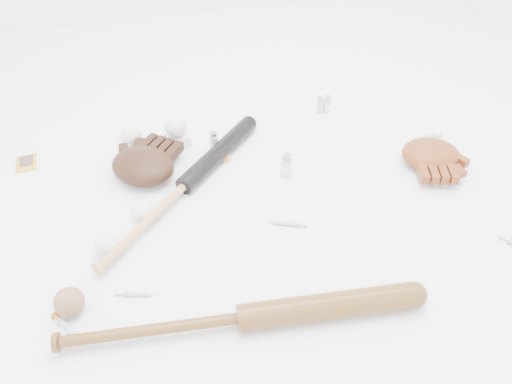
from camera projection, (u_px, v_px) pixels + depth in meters
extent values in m
plane|color=white|center=(253.00, 209.00, 1.55)|extent=(3.00, 3.00, 0.00)
cube|color=#B98B21|center=(26.00, 163.00, 1.72)|extent=(0.07, 0.09, 0.01)
cube|color=white|center=(177.00, 140.00, 1.78)|extent=(0.09, 0.09, 0.04)
sphere|color=white|center=(176.00, 126.00, 1.74)|extent=(0.08, 0.08, 0.08)
sphere|color=white|center=(143.00, 211.00, 1.50)|extent=(0.07, 0.07, 0.07)
sphere|color=white|center=(131.00, 135.00, 1.77)|extent=(0.08, 0.08, 0.08)
sphere|color=white|center=(107.00, 245.00, 1.40)|extent=(0.07, 0.07, 0.07)
sphere|color=brown|center=(69.00, 302.00, 1.26)|extent=(0.08, 0.08, 0.08)
cylinder|color=#AAB3BB|center=(320.00, 105.00, 1.92)|extent=(0.03, 0.03, 0.07)
cylinder|color=#AAB3BB|center=(327.00, 104.00, 1.93)|extent=(0.03, 0.03, 0.07)
cylinder|color=#AAB3BB|center=(214.00, 141.00, 1.75)|extent=(0.03, 0.03, 0.08)
cylinder|color=#AAB3BB|center=(286.00, 165.00, 1.64)|extent=(0.04, 0.04, 0.09)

